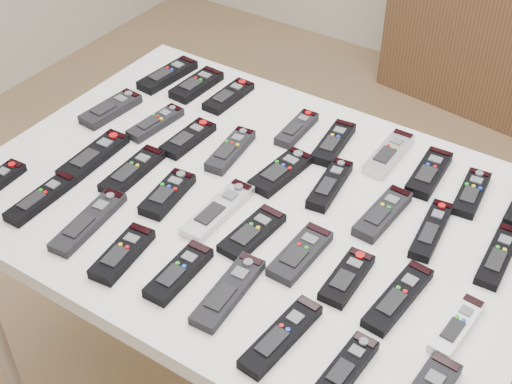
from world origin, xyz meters
The scene contains 34 objects.
table centered at (-0.06, -0.10, 0.72)m, with size 1.25×0.88×0.78m.
remote_0 centered at (-0.55, 0.19, 0.79)m, with size 0.06×0.19×0.02m, color black.
remote_1 centered at (-0.45, 0.19, 0.79)m, with size 0.06×0.16×0.02m, color black.
remote_2 centered at (-0.35, 0.20, 0.79)m, with size 0.05×0.16×0.02m, color black.
remote_3 centered at (-0.12, 0.17, 0.79)m, with size 0.04×0.15×0.02m, color black.
remote_4 centered at (-0.01, 0.16, 0.79)m, with size 0.05×0.17×0.02m, color black.
remote_5 centered at (0.12, 0.20, 0.79)m, with size 0.05×0.18×0.02m, color #B7B7BC.
remote_6 centered at (0.22, 0.18, 0.79)m, with size 0.06×0.17×0.02m, color black.
remote_7 centered at (0.33, 0.17, 0.79)m, with size 0.05×0.16×0.02m, color black.
remote_9 centered at (-0.56, -0.02, 0.79)m, with size 0.06×0.17×0.02m, color black.
remote_10 centered at (-0.43, -0.01, 0.79)m, with size 0.05×0.16×0.02m, color black.
remote_11 centered at (-0.32, -0.01, 0.79)m, with size 0.05×0.16×0.02m, color black.
remote_12 centered at (-0.20, 0.00, 0.79)m, with size 0.05×0.17×0.02m, color black.
remote_13 centered at (-0.06, 0.00, 0.79)m, with size 0.06×0.17×0.02m, color black.
remote_14 centered at (0.06, 0.02, 0.79)m, with size 0.05×0.17×0.02m, color black.
remote_15 centered at (0.20, -0.01, 0.79)m, with size 0.05×0.18×0.02m, color black.
remote_16 centered at (0.30, 0.00, 0.79)m, with size 0.04×0.18×0.02m, color black.
remote_17 centered at (0.45, 0.01, 0.79)m, with size 0.05×0.18×0.02m, color black.
remote_18 centered at (-0.46, -0.19, 0.79)m, with size 0.06×0.20×0.02m, color black.
remote_19 centered at (-0.35, -0.19, 0.79)m, with size 0.06×0.18×0.02m, color black.
remote_20 centered at (-0.23, -0.21, 0.79)m, with size 0.06×0.15×0.02m, color black.
remote_21 centered at (-0.10, -0.19, 0.79)m, with size 0.05×0.20×0.02m, color #B7B7BC.
remote_22 centered at (0.00, -0.21, 0.79)m, with size 0.06×0.16×0.02m, color black.
remote_23 centered at (0.11, -0.21, 0.79)m, with size 0.06×0.17×0.02m, color black.
remote_24 centered at (0.22, -0.21, 0.79)m, with size 0.05×0.15×0.02m, color black.
remote_25 centered at (0.33, -0.20, 0.79)m, with size 0.05×0.19×0.02m, color black.
remote_26 centered at (0.44, -0.21, 0.79)m, with size 0.04×0.15×0.02m, color silver.
remote_28 centered at (-0.45, -0.37, 0.79)m, with size 0.05×0.18×0.02m, color black.
remote_29 centered at (-0.31, -0.37, 0.79)m, with size 0.05×0.21×0.02m, color black.
remote_30 centered at (-0.19, -0.40, 0.79)m, with size 0.06×0.16×0.02m, color black.
remote_31 centered at (-0.06, -0.38, 0.79)m, with size 0.05×0.16×0.02m, color black.
remote_32 centered at (0.05, -0.37, 0.79)m, with size 0.05×0.20×0.02m, color black.
remote_33 centered at (0.19, -0.41, 0.79)m, with size 0.05×0.19×0.02m, color black.
remote_34 centered at (0.32, -0.40, 0.79)m, with size 0.05×0.15×0.02m, color black.
Camera 1 is at (0.60, -1.10, 1.80)m, focal length 50.00 mm.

